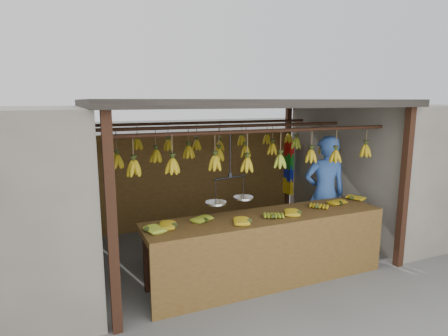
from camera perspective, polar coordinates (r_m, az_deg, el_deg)
name	(u,v)px	position (r m, az deg, el deg)	size (l,w,h in m)	color
ground	(231,250)	(6.21, 1.13, -12.36)	(80.00, 80.00, 0.00)	#5B5B57
stall	(223,127)	(6.04, -0.11, 6.32)	(4.30, 3.30, 2.40)	black
neighbor_right	(400,165)	(8.03, 25.20, 0.42)	(3.00, 3.00, 2.30)	slate
counter	(271,233)	(4.94, 7.22, -9.73)	(3.42, 0.75, 0.96)	brown
hanging_bananas	(232,151)	(5.78, 1.20, 2.60)	(3.61, 2.22, 0.39)	#AC8C12
balance_scale	(230,196)	(4.77, 0.92, -4.33)	(0.68, 0.34, 0.88)	black
vendor	(325,194)	(6.15, 15.09, -3.83)	(0.68, 0.44, 1.85)	#3359A5
bag_bundles	(289,167)	(7.98, 9.82, 0.14)	(0.08, 0.26, 1.15)	red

